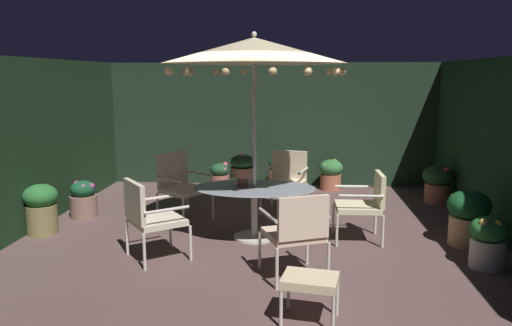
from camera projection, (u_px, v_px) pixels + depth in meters
name	position (u px, v px, depth m)	size (l,w,h in m)	color
ground_plane	(259.00, 236.00, 7.01)	(7.13, 7.26, 0.02)	brown
hedge_backdrop_rear	(272.00, 124.00, 10.21)	(7.13, 0.30, 2.47)	#1C2E1E
hedge_backdrop_left	(19.00, 146.00, 7.07)	(0.30, 7.26, 2.47)	#19321B
patio_dining_table	(254.00, 197.00, 6.80)	(1.67, 1.13, 0.73)	silver
patio_umbrella	(254.00, 51.00, 6.47)	(2.42, 2.42, 2.78)	silver
centerpiece_planter	(242.00, 167.00, 6.80)	(0.33, 0.33, 0.46)	#AC5E44
patio_chair_north	(365.00, 201.00, 6.71)	(0.64, 0.60, 0.93)	silver
patio_chair_northeast	(286.00, 176.00, 8.19)	(0.79, 0.74, 0.99)	silver
patio_chair_east	(180.00, 182.00, 7.76)	(0.87, 0.88, 1.03)	silver
patio_chair_southeast	(149.00, 214.00, 6.01)	(0.87, 0.87, 0.99)	silver
patio_chair_south	(297.00, 229.00, 5.40)	(0.80, 0.78, 0.98)	beige
ottoman_footrest	(310.00, 282.00, 4.50)	(0.55, 0.46, 0.44)	beige
potted_plant_left_near	(41.00, 207.00, 7.04)	(0.47, 0.47, 0.71)	olive
potted_plant_right_near	(438.00, 182.00, 8.73)	(0.53, 0.52, 0.67)	#A96A4C
potted_plant_left_far	(468.00, 216.00, 6.55)	(0.55, 0.55, 0.74)	tan
potted_plant_right_far	(331.00, 173.00, 9.77)	(0.46, 0.46, 0.60)	#B16146
potted_plant_back_left	(83.00, 199.00, 7.88)	(0.42, 0.42, 0.59)	#896355
potted_plant_back_center	(281.00, 172.00, 9.74)	(0.48, 0.48, 0.69)	tan
potted_plant_back_right	(488.00, 241.00, 5.79)	(0.43, 0.44, 0.62)	beige
potted_plant_front_corner	(220.00, 175.00, 9.84)	(0.37, 0.37, 0.52)	#AB6051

